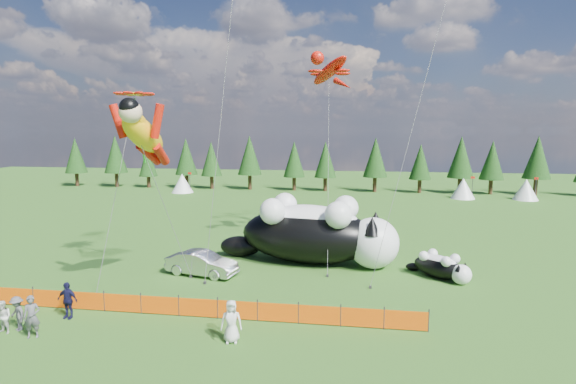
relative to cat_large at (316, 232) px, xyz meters
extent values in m
plane|color=#123A0A|center=(-4.92, -7.11, -2.21)|extent=(160.00, 160.00, 0.00)
cylinder|color=#262626|center=(-13.92, -10.11, -1.66)|extent=(0.06, 0.06, 1.10)
cylinder|color=#262626|center=(-11.92, -10.11, -1.66)|extent=(0.06, 0.06, 1.10)
cylinder|color=#262626|center=(-9.92, -10.11, -1.66)|extent=(0.06, 0.06, 1.10)
cylinder|color=#262626|center=(-7.92, -10.11, -1.66)|extent=(0.06, 0.06, 1.10)
cylinder|color=#262626|center=(-5.92, -10.11, -1.66)|extent=(0.06, 0.06, 1.10)
cylinder|color=#262626|center=(-3.92, -10.11, -1.66)|extent=(0.06, 0.06, 1.10)
cylinder|color=#262626|center=(-1.92, -10.11, -1.66)|extent=(0.06, 0.06, 1.10)
cylinder|color=#262626|center=(0.08, -10.11, -1.66)|extent=(0.06, 0.06, 1.10)
cylinder|color=#262626|center=(2.08, -10.11, -1.66)|extent=(0.06, 0.06, 1.10)
cylinder|color=#262626|center=(4.08, -10.11, -1.66)|extent=(0.06, 0.06, 1.10)
cylinder|color=#262626|center=(6.08, -10.11, -1.66)|extent=(0.06, 0.06, 1.10)
cube|color=#F15305|center=(-14.92, -10.11, -1.71)|extent=(2.00, 0.04, 0.90)
cube|color=#F15305|center=(-12.92, -10.11, -1.71)|extent=(2.00, 0.04, 0.90)
cube|color=#F15305|center=(-10.92, -10.11, -1.71)|extent=(2.00, 0.04, 0.90)
cube|color=#F15305|center=(-8.92, -10.11, -1.71)|extent=(2.00, 0.04, 0.90)
cube|color=#F15305|center=(-6.92, -10.11, -1.71)|extent=(2.00, 0.04, 0.90)
cube|color=#F15305|center=(-4.92, -10.11, -1.71)|extent=(2.00, 0.04, 0.90)
cube|color=#F15305|center=(-2.92, -10.11, -1.71)|extent=(2.00, 0.04, 0.90)
cube|color=#F15305|center=(-0.92, -10.11, -1.71)|extent=(2.00, 0.04, 0.90)
cube|color=#F15305|center=(1.08, -10.11, -1.71)|extent=(2.00, 0.04, 0.90)
cube|color=#F15305|center=(3.08, -10.11, -1.71)|extent=(2.00, 0.04, 0.90)
cube|color=#F15305|center=(5.08, -10.11, -1.71)|extent=(2.00, 0.04, 0.90)
ellipsoid|color=black|center=(-0.55, 0.08, -0.28)|extent=(10.19, 5.85, 3.85)
ellipsoid|color=white|center=(-0.55, 0.08, 0.68)|extent=(7.67, 4.24, 2.36)
sphere|color=white|center=(3.90, -0.57, -0.49)|extent=(3.43, 3.43, 3.43)
sphere|color=#F15D6D|center=(5.34, -0.79, -0.49)|extent=(0.48, 0.48, 0.48)
ellipsoid|color=black|center=(-5.64, 0.83, -1.46)|extent=(3.18, 1.92, 1.50)
cone|color=black|center=(3.75, -1.59, 0.88)|extent=(1.20, 1.20, 1.20)
cone|color=black|center=(4.05, 0.44, 0.88)|extent=(1.20, 1.20, 1.20)
sphere|color=white|center=(1.98, 1.12, 1.54)|extent=(1.80, 1.80, 1.80)
sphere|color=white|center=(1.58, -1.64, 1.54)|extent=(1.80, 1.80, 1.80)
sphere|color=white|center=(-2.47, 1.77, 1.54)|extent=(1.80, 1.80, 1.80)
sphere|color=white|center=(-2.87, -0.98, 1.54)|extent=(1.80, 1.80, 1.80)
ellipsoid|color=black|center=(7.88, -2.02, -1.53)|extent=(3.55, 3.45, 1.35)
ellipsoid|color=white|center=(7.88, -2.02, -1.19)|extent=(2.64, 2.56, 0.83)
sphere|color=white|center=(9.04, -3.09, -1.61)|extent=(1.20, 1.20, 1.20)
sphere|color=#F15D6D|center=(9.41, -3.44, -1.61)|extent=(0.17, 0.17, 0.17)
ellipsoid|color=black|center=(6.55, -0.80, -1.94)|extent=(1.13, 1.10, 0.53)
cone|color=black|center=(8.79, -3.36, -1.13)|extent=(0.42, 0.42, 0.42)
cone|color=black|center=(9.28, -2.83, -1.13)|extent=(0.42, 0.42, 0.42)
sphere|color=white|center=(8.82, -2.22, -0.89)|extent=(0.63, 0.63, 0.63)
sphere|color=white|center=(8.16, -2.94, -0.89)|extent=(0.63, 0.63, 0.63)
sphere|color=white|center=(7.66, -1.16, -0.89)|extent=(0.63, 0.63, 0.63)
sphere|color=white|center=(7.00, -1.87, -0.89)|extent=(0.63, 0.63, 0.63)
imported|color=silver|center=(-6.97, -3.75, -1.44)|extent=(4.90, 2.59, 1.54)
imported|color=#505054|center=(-11.47, -13.31, -1.24)|extent=(0.83, 0.70, 1.93)
imported|color=silver|center=(-13.04, -13.16, -1.44)|extent=(0.80, 0.55, 1.53)
imported|color=#131335|center=(-11.24, -11.15, -1.29)|extent=(1.11, 0.62, 1.83)
imported|color=#505054|center=(-12.65, -12.77, -1.40)|extent=(1.18, 0.96, 1.62)
imported|color=silver|center=(-2.58, -12.40, -1.26)|extent=(1.03, 0.78, 1.89)
cylinder|color=#595959|center=(-8.13, -5.86, 2.34)|extent=(0.03, 0.03, 9.36)
cube|color=#262626|center=(-7.46, -4.42, -2.13)|extent=(0.15, 0.15, 0.16)
cylinder|color=#595959|center=(0.74, 1.04, 4.72)|extent=(0.03, 0.03, 15.73)
cube|color=#262626|center=(1.00, -2.94, -2.13)|extent=(0.15, 0.15, 0.16)
cylinder|color=#595959|center=(-11.33, -5.93, 3.59)|extent=(0.03, 0.03, 12.18)
cube|color=#262626|center=(-11.56, -8.20, -2.13)|extent=(0.15, 0.15, 0.16)
cube|color=#167E17|center=(-11.09, -3.65, 6.91)|extent=(0.19, 0.19, 4.09)
cylinder|color=#595959|center=(-5.51, -3.92, 7.36)|extent=(0.03, 0.03, 19.10)
cube|color=#262626|center=(-6.22, -5.38, -2.13)|extent=(0.15, 0.15, 0.16)
cylinder|color=#595959|center=(6.37, -1.46, 8.55)|extent=(0.03, 0.03, 22.83)
cube|color=#262626|center=(3.62, -4.67, -2.13)|extent=(0.15, 0.15, 0.16)
camera|label=1|loc=(2.65, -30.36, 6.95)|focal=28.00mm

